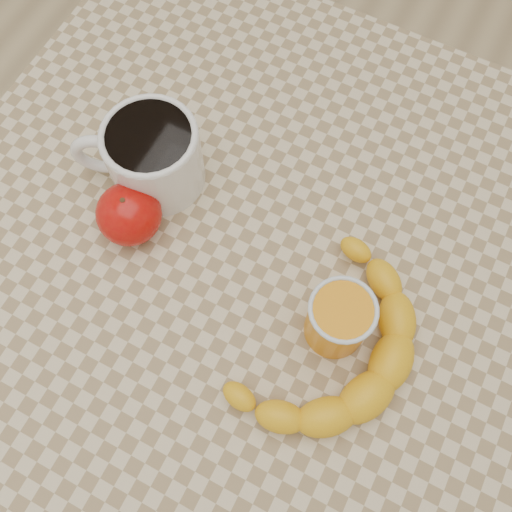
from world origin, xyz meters
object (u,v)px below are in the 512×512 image
at_px(coffee_mug, 151,155).
at_px(banana, 329,348).
at_px(table, 256,286).
at_px(orange_juice_glass, 338,320).
at_px(apple, 129,214).

bearing_deg(coffee_mug, banana, -20.55).
distance_m(coffee_mug, banana, 0.29).
relative_size(coffee_mug, banana, 0.50).
bearing_deg(table, orange_juice_glass, -15.75).
relative_size(coffee_mug, apple, 1.74).
height_order(table, coffee_mug, coffee_mug).
bearing_deg(banana, table, 174.94).
bearing_deg(orange_juice_glass, banana, -81.16).
relative_size(table, apple, 8.49).
bearing_deg(orange_juice_glass, table, 164.25).
height_order(coffee_mug, orange_juice_glass, coffee_mug).
bearing_deg(orange_juice_glass, coffee_mug, 164.13).
height_order(orange_juice_glass, banana, orange_juice_glass).
relative_size(orange_juice_glass, banana, 0.25).
bearing_deg(coffee_mug, apple, -81.71).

